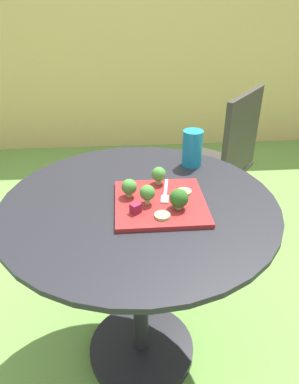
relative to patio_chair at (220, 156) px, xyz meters
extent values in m
plane|color=#669342|center=(-0.50, -0.83, -0.53)|extent=(12.00, 12.00, 0.00)
cube|color=tan|center=(-0.50, 1.50, 0.30)|extent=(8.00, 0.08, 1.66)
cylinder|color=black|center=(-0.50, -0.83, 0.22)|extent=(0.90, 0.90, 0.02)
cylinder|color=black|center=(-0.50, -0.83, -0.14)|extent=(0.06, 0.06, 0.70)
cylinder|color=black|center=(-0.50, -0.83, -0.51)|extent=(0.44, 0.44, 0.04)
cube|color=#332D28|center=(-0.07, 0.06, -0.09)|extent=(0.62, 0.62, 0.03)
cube|color=#332D28|center=(0.08, -0.07, 0.15)|extent=(0.29, 0.34, 0.45)
cylinder|color=#332D28|center=(-0.09, 0.31, -0.31)|extent=(0.02, 0.02, 0.43)
cylinder|color=#332D28|center=(-0.32, 0.03, -0.31)|extent=(0.02, 0.02, 0.43)
cylinder|color=#332D28|center=(0.18, 0.08, -0.31)|extent=(0.02, 0.02, 0.43)
cylinder|color=#332D28|center=(-0.05, -0.20, -0.31)|extent=(0.02, 0.02, 0.43)
cube|color=maroon|center=(-0.44, -0.86, 0.24)|extent=(0.29, 0.29, 0.01)
cylinder|color=teal|center=(-0.28, -0.58, 0.30)|extent=(0.08, 0.08, 0.14)
cylinder|color=#156886|center=(-0.28, -0.58, 0.28)|extent=(0.07, 0.07, 0.10)
cube|color=silver|center=(-0.41, -0.78, 0.25)|extent=(0.03, 0.11, 0.00)
cube|color=silver|center=(-0.42, -0.85, 0.25)|extent=(0.03, 0.05, 0.00)
cylinder|color=#99B770|center=(-0.39, -0.91, 0.25)|extent=(0.02, 0.02, 0.01)
sphere|color=#285B1E|center=(-0.39, -0.91, 0.28)|extent=(0.06, 0.06, 0.06)
cylinder|color=#99B770|center=(-0.53, -0.82, 0.25)|extent=(0.02, 0.02, 0.01)
sphere|color=#427F33|center=(-0.53, -0.82, 0.28)|extent=(0.05, 0.05, 0.05)
cylinder|color=#99B770|center=(-0.43, -0.75, 0.26)|extent=(0.02, 0.02, 0.02)
sphere|color=#427F33|center=(-0.43, -0.75, 0.28)|extent=(0.05, 0.05, 0.05)
cylinder|color=#99B770|center=(-0.48, -0.87, 0.26)|extent=(0.02, 0.02, 0.02)
sphere|color=#427F33|center=(-0.48, -0.87, 0.29)|extent=(0.05, 0.05, 0.05)
cylinder|color=#8EB766|center=(-0.35, -0.82, 0.25)|extent=(0.05, 0.05, 0.01)
cylinder|color=#8EB766|center=(-0.44, -0.95, 0.25)|extent=(0.05, 0.05, 0.01)
cube|color=maroon|center=(-0.52, -0.92, 0.26)|extent=(0.04, 0.04, 0.03)
camera|label=1|loc=(-0.55, -1.83, 0.84)|focal=33.52mm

